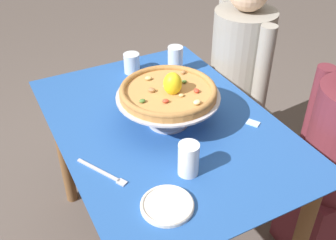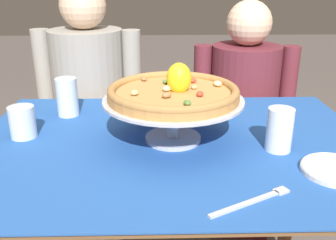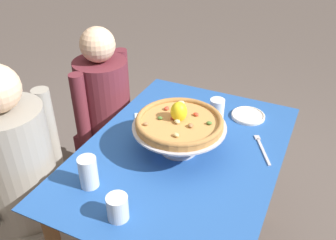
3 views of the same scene
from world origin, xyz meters
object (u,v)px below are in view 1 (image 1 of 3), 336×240
Objects in this scene: water_glass_back_left at (175,61)px; water_glass_side_right at (188,161)px; pizza_stand at (168,101)px; side_plate at (167,205)px; pizza at (168,90)px; water_glass_side_left at (132,64)px; dinner_fork at (104,173)px; sugar_packet at (253,123)px; diner_left at (238,86)px.

water_glass_back_left is 1.08× the size of water_glass_side_right.
pizza_stand is at bearing 165.83° from water_glass_side_right.
water_glass_back_left reaches higher than water_glass_side_right.
pizza_stand is at bearing -32.28° from water_glass_back_left.
side_plate is (0.11, -0.13, -0.05)m from water_glass_side_right.
water_glass_side_left is at bearing 175.58° from pizza.
water_glass_side_right is at bearing -24.67° from water_glass_back_left.
water_glass_side_left is 0.72m from dinner_fork.
sugar_packet is at bearing 8.24° from water_glass_back_left.
dinner_fork is (0.17, -0.33, -0.15)m from pizza.
pizza_stand reaches higher than side_plate.
pizza is 3.89× the size of water_glass_side_left.
pizza is 7.50× the size of sugar_packet.
water_glass_back_left is 0.11× the size of diner_left.
diner_left is (-0.52, 0.32, -0.19)m from sugar_packet.
pizza reaches higher than water_glass_back_left.
water_glass_back_left is 0.66× the size of dinner_fork.
dinner_fork is (-0.13, -0.26, -0.05)m from water_glass_side_right.
side_plate is at bearing -47.77° from diner_left.
pizza_stand is 0.34× the size of diner_left.
pizza reaches higher than water_glass_side_right.
water_glass_back_left is at bearing -90.54° from diner_left.
pizza is at bearing 152.23° from side_plate.
side_plate is (0.40, -0.21, -0.14)m from pizza.
pizza is at bearing -32.08° from water_glass_back_left.
pizza reaches higher than dinner_fork.
side_plate is at bearing -29.85° from water_glass_back_left.
water_glass_side_left is 1.93× the size of sugar_packet.
diner_left is (0.00, 0.39, -0.25)m from water_glass_back_left.
side_plate is (0.75, -0.43, -0.05)m from water_glass_back_left.
water_glass_side_right is at bearing -14.17° from pizza_stand.
water_glass_side_left is 0.73× the size of water_glass_back_left.
water_glass_side_right reaches higher than water_glass_side_left.
water_glass_side_right is at bearing 128.10° from side_plate.
water_glass_back_left is 0.53m from sugar_packet.
water_glass_side_left is at bearing -99.51° from diner_left.
dinner_fork is at bearing -90.07° from sugar_packet.
side_plate is (0.40, -0.21, -0.09)m from pizza_stand.
dinner_fork is (-0.23, -0.12, -0.01)m from side_plate.
pizza_stand is at bearing -119.39° from sugar_packet.
water_glass_back_left is (-0.36, 0.22, -0.09)m from pizza.
water_glass_side_right reaches higher than dinner_fork.
side_plate is 1.14m from diner_left.
pizza is 0.32× the size of diner_left.
water_glass_side_left is 0.08× the size of diner_left.
pizza_stand is 3.08× the size of water_glass_back_left.
diner_left is at bearing 118.57° from dinner_fork.
water_glass_side_left is (-0.45, 0.04, -0.06)m from pizza_stand.
side_plate is 0.26m from dinner_fork.
water_glass_side_left is at bearing 175.47° from pizza_stand.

